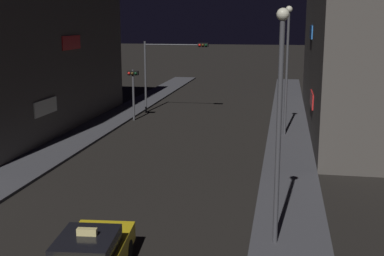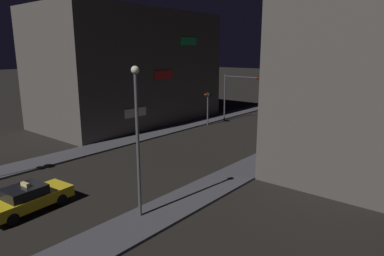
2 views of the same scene
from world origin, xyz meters
TOP-DOWN VIEW (x-y plane):
  - sidewalk_left at (-6.44, 27.73)m, footprint 2.65×59.47m
  - sidewalk_right at (6.44, 27.73)m, footprint 2.65×59.47m
  - building_facade_right at (11.68, 30.20)m, footprint 7.91×24.67m
  - traffic_light_overhead at (-2.94, 32.74)m, footprint 5.12×0.41m
  - traffic_light_left_kerb at (-4.87, 29.35)m, footprint 0.80×0.42m
  - street_lamp_near_block at (5.92, 9.38)m, footprint 0.39×0.39m
  - street_lamp_far_block at (6.15, 25.85)m, footprint 0.42×0.42m

SIDE VIEW (x-z plane):
  - sidewalk_left at x=-6.44m, z-range 0.00..0.14m
  - sidewalk_right at x=6.44m, z-range 0.00..0.14m
  - traffic_light_left_kerb at x=-4.87m, z-range 0.81..4.57m
  - traffic_light_overhead at x=-2.94m, z-range 1.28..6.94m
  - street_lamp_near_block at x=5.92m, z-range 0.85..8.37m
  - street_lamp_far_block at x=6.15m, z-range 1.03..9.03m
  - building_facade_right at x=11.68m, z-range 0.00..14.09m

